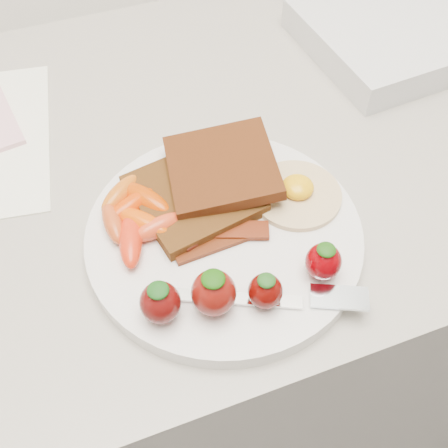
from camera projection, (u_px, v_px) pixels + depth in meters
name	position (u px, v px, depth m)	size (l,w,h in m)	color
counter	(194.00, 329.00, 1.00)	(2.00, 0.60, 0.90)	gray
plate	(224.00, 236.00, 0.55)	(0.27, 0.27, 0.02)	white
toast_lower	(194.00, 195.00, 0.56)	(0.11, 0.11, 0.01)	black
toast_upper	(222.00, 167.00, 0.57)	(0.11, 0.11, 0.01)	black
fried_egg	(297.00, 193.00, 0.57)	(0.10, 0.10, 0.02)	beige
bacon_strips	(219.00, 232.00, 0.54)	(0.10, 0.06, 0.01)	#431207
baby_carrots	(135.00, 216.00, 0.54)	(0.08, 0.12, 0.02)	#D43700
strawberries	(232.00, 288.00, 0.48)	(0.18, 0.05, 0.05)	#4F0807
fork	(281.00, 298.00, 0.49)	(0.18, 0.09, 0.00)	white
appliance	(407.00, 29.00, 0.75)	(0.26, 0.21, 0.04)	silver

